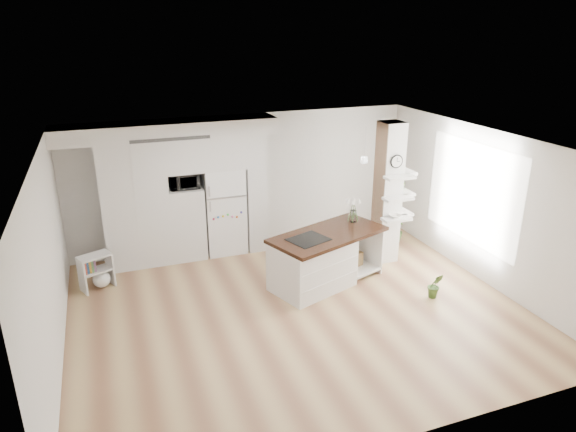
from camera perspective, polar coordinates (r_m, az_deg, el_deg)
name	(u,v)px	position (r m, az deg, el deg)	size (l,w,h in m)	color
floor	(297,309)	(8.45, 0.97, -10.30)	(7.00, 6.00, 0.01)	tan
room	(297,201)	(7.67, 1.05, 1.71)	(7.04, 6.04, 2.72)	white
cabinet_wall	(175,184)	(9.92, -12.50, 3.46)	(4.00, 0.71, 2.70)	silver
refrigerator	(224,210)	(10.28, -7.16, 0.69)	(0.78, 0.69, 1.75)	white
column	(394,194)	(9.82, 11.65, 2.41)	(0.69, 0.90, 2.70)	silver
window	(472,193)	(9.77, 19.78, 2.42)	(2.40, 2.40, 0.00)	white
pendant_light	(392,171)	(8.46, 11.53, 4.96)	(0.12, 0.12, 0.10)	white
kitchen_island	(318,260)	(8.96, 3.31, -4.92)	(2.29, 1.63, 1.50)	silver
bookshelf	(98,273)	(9.54, -20.37, -5.99)	(0.61, 0.49, 0.63)	silver
floor_plant_a	(435,285)	(9.02, 16.02, -7.43)	(0.25, 0.20, 0.45)	#416829
floor_plant_b	(396,230)	(11.12, 11.91, -1.51)	(0.28, 0.28, 0.50)	#416829
microwave	(184,181)	(9.88, -11.49, 3.86)	(0.54, 0.37, 0.30)	#2D2D2D
shelf_plant	(401,181)	(10.03, 12.45, 3.78)	(0.27, 0.23, 0.30)	#416829
decor_bowl	(395,216)	(9.71, 11.81, 0.00)	(0.22, 0.22, 0.05)	white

